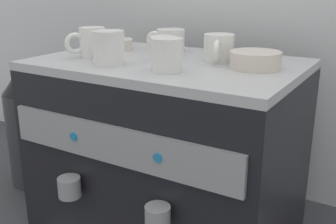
# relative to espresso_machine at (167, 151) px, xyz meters

# --- Properties ---
(tiled_backsplash_wall) EXTENTS (2.80, 0.03, 1.18)m
(tiled_backsplash_wall) POSITION_rel_espresso_machine_xyz_m (0.00, 0.40, 0.34)
(tiled_backsplash_wall) COLOR silver
(tiled_backsplash_wall) RESTS_ON ground_plane
(espresso_machine) EXTENTS (0.67, 0.56, 0.50)m
(espresso_machine) POSITION_rel_espresso_machine_xyz_m (0.00, 0.00, 0.00)
(espresso_machine) COLOR black
(espresso_machine) RESTS_ON ground_plane
(ceramic_cup_0) EXTENTS (0.07, 0.10, 0.06)m
(ceramic_cup_0) POSITION_rel_espresso_machine_xyz_m (-0.02, 0.01, 0.28)
(ceramic_cup_0) COLOR white
(ceramic_cup_0) RESTS_ON espresso_machine
(ceramic_cup_1) EXTENTS (0.08, 0.10, 0.08)m
(ceramic_cup_1) POSITION_rel_espresso_machine_xyz_m (-0.20, -0.06, 0.29)
(ceramic_cup_1) COLOR white
(ceramic_cup_1) RESTS_ON espresso_machine
(ceramic_cup_2) EXTENTS (0.08, 0.10, 0.08)m
(ceramic_cup_2) POSITION_rel_espresso_machine_xyz_m (0.06, -0.11, 0.29)
(ceramic_cup_2) COLOR white
(ceramic_cup_2) RESTS_ON espresso_machine
(ceramic_cup_3) EXTENTS (0.12, 0.08, 0.08)m
(ceramic_cup_3) POSITION_rel_espresso_machine_xyz_m (-0.10, -0.12, 0.29)
(ceramic_cup_3) COLOR white
(ceramic_cup_3) RESTS_ON espresso_machine
(ceramic_cup_4) EXTENTS (0.08, 0.11, 0.07)m
(ceramic_cup_4) POSITION_rel_espresso_machine_xyz_m (0.12, 0.06, 0.29)
(ceramic_cup_4) COLOR white
(ceramic_cup_4) RESTS_ON espresso_machine
(ceramic_cup_5) EXTENTS (0.12, 0.08, 0.06)m
(ceramic_cup_5) POSITION_rel_espresso_machine_xyz_m (-0.07, 0.12, 0.28)
(ceramic_cup_5) COLOR white
(ceramic_cup_5) RESTS_ON espresso_machine
(ceramic_bowl_0) EXTENTS (0.10, 0.10, 0.03)m
(ceramic_bowl_0) POSITION_rel_espresso_machine_xyz_m (-0.22, 0.07, 0.27)
(ceramic_bowl_0) COLOR beige
(ceramic_bowl_0) RESTS_ON espresso_machine
(ceramic_bowl_1) EXTENTS (0.12, 0.12, 0.04)m
(ceramic_bowl_1) POSITION_rel_espresso_machine_xyz_m (0.23, 0.03, 0.27)
(ceramic_bowl_1) COLOR beige
(ceramic_bowl_1) RESTS_ON espresso_machine
(coffee_grinder) EXTENTS (0.18, 0.18, 0.45)m
(coffee_grinder) POSITION_rel_espresso_machine_xyz_m (-0.56, 0.02, -0.03)
(coffee_grinder) COLOR #333338
(coffee_grinder) RESTS_ON ground_plane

